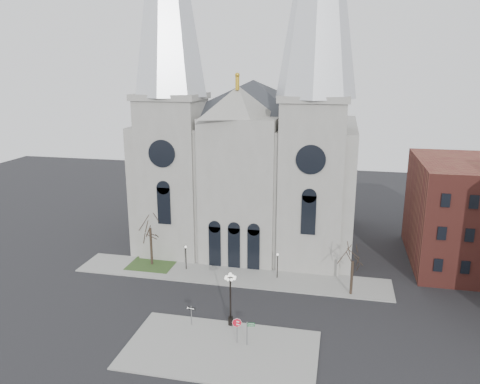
% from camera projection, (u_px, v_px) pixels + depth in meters
% --- Properties ---
extents(ground, '(160.00, 160.00, 0.00)m').
position_uv_depth(ground, '(205.00, 320.00, 49.18)').
color(ground, black).
rests_on(ground, ground).
extents(sidewalk_near, '(18.00, 10.00, 0.14)m').
position_uv_depth(sidewalk_near, '(221.00, 350.00, 43.82)').
color(sidewalk_near, gray).
rests_on(sidewalk_near, ground).
extents(sidewalk_far, '(40.00, 6.00, 0.14)m').
position_uv_depth(sidewalk_far, '(230.00, 275.00, 59.55)').
color(sidewalk_far, gray).
rests_on(sidewalk_far, ground).
extents(grass_patch, '(6.00, 5.00, 0.18)m').
position_uv_depth(grass_patch, '(152.00, 265.00, 62.77)').
color(grass_patch, '#2D4F22').
rests_on(grass_patch, ground).
extents(cathedral, '(33.00, 26.66, 54.00)m').
position_uv_depth(cathedral, '(249.00, 120.00, 66.04)').
color(cathedral, gray).
rests_on(cathedral, ground).
extents(bg_building_brick, '(14.00, 18.00, 14.00)m').
position_uv_depth(bg_building_brick, '(469.00, 213.00, 61.96)').
color(bg_building_brick, maroon).
rests_on(bg_building_brick, ground).
extents(tree_left, '(3.20, 3.20, 7.50)m').
position_uv_depth(tree_left, '(150.00, 226.00, 61.36)').
color(tree_left, black).
rests_on(tree_left, ground).
extents(tree_right, '(3.20, 3.20, 6.00)m').
position_uv_depth(tree_right, '(353.00, 259.00, 53.44)').
color(tree_right, black).
rests_on(tree_right, ground).
extents(ped_lamp_left, '(0.32, 0.32, 3.26)m').
position_uv_depth(ped_lamp_left, '(186.00, 253.00, 60.69)').
color(ped_lamp_left, black).
rests_on(ped_lamp_left, sidewalk_far).
extents(ped_lamp_right, '(0.32, 0.32, 3.26)m').
position_uv_depth(ped_lamp_right, '(277.00, 261.00, 58.21)').
color(ped_lamp_right, black).
rests_on(ped_lamp_right, sidewalk_far).
extents(stop_sign, '(0.94, 0.19, 2.63)m').
position_uv_depth(stop_sign, '(237.00, 325.00, 44.31)').
color(stop_sign, slate).
rests_on(stop_sign, sidewalk_near).
extents(globe_lamp, '(1.54, 1.54, 5.81)m').
position_uv_depth(globe_lamp, '(230.00, 292.00, 47.01)').
color(globe_lamp, black).
rests_on(globe_lamp, sidewalk_near).
extents(one_way_sign, '(0.93, 0.16, 2.14)m').
position_uv_depth(one_way_sign, '(191.00, 312.00, 47.55)').
color(one_way_sign, slate).
rests_on(one_way_sign, sidewalk_near).
extents(street_name_sign, '(0.76, 0.21, 2.42)m').
position_uv_depth(street_name_sign, '(248.00, 331.00, 44.13)').
color(street_name_sign, slate).
rests_on(street_name_sign, sidewalk_near).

